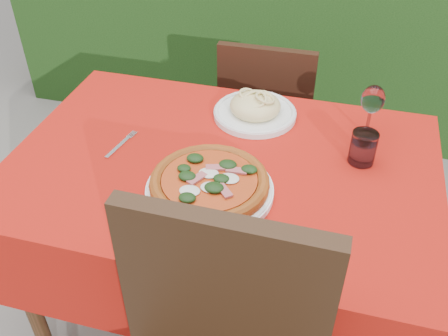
% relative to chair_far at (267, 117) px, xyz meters
% --- Properties ---
extents(ground, '(60.00, 60.00, 0.00)m').
position_rel_chair_far_xyz_m(ground, '(-0.01, -0.69, -0.48)').
color(ground, '#65605C').
rests_on(ground, ground).
extents(dining_table, '(1.26, 0.86, 0.75)m').
position_rel_chair_far_xyz_m(dining_table, '(-0.01, -0.69, 0.11)').
color(dining_table, '#452816').
rests_on(dining_table, ground).
extents(chair_far, '(0.39, 0.39, 0.85)m').
position_rel_chair_far_xyz_m(chair_far, '(0.00, 0.00, 0.00)').
color(chair_far, black).
rests_on(chair_far, ground).
extents(pizza_plate, '(0.36, 0.36, 0.07)m').
position_rel_chair_far_xyz_m(pizza_plate, '(-0.01, -0.83, 0.29)').
color(pizza_plate, white).
rests_on(pizza_plate, dining_table).
extents(pasta_plate, '(0.28, 0.28, 0.08)m').
position_rel_chair_far_xyz_m(pasta_plate, '(0.03, -0.42, 0.29)').
color(pasta_plate, silver).
rests_on(pasta_plate, dining_table).
extents(water_glass, '(0.08, 0.08, 0.10)m').
position_rel_chair_far_xyz_m(water_glass, '(0.38, -0.58, 0.31)').
color(water_glass, silver).
rests_on(water_glass, dining_table).
extents(wine_glass, '(0.07, 0.07, 0.18)m').
position_rel_chair_far_xyz_m(wine_glass, '(0.39, -0.43, 0.39)').
color(wine_glass, silver).
rests_on(wine_glass, dining_table).
extents(fork, '(0.05, 0.17, 0.00)m').
position_rel_chair_far_xyz_m(fork, '(-0.34, -0.70, 0.27)').
color(fork, silver).
rests_on(fork, dining_table).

